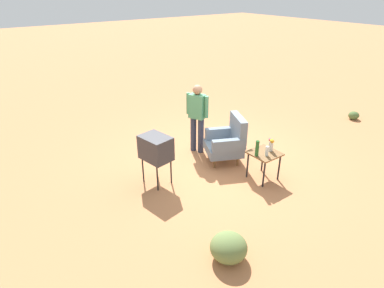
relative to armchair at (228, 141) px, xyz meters
The scene contains 10 objects.
ground_plane 0.58m from the armchair, 142.15° to the right, with size 60.00×60.00×0.00m, color #C17A4C.
armchair is the anchor object (origin of this frame).
side_table 1.01m from the armchair, ahead, with size 0.56×0.56×0.60m.
tv_on_stand 1.79m from the armchair, 94.66° to the right, with size 0.67×0.54×1.03m.
person_standing 0.94m from the armchair, 160.81° to the right, with size 0.53×0.34×1.64m.
bottle_wine_green 1.04m from the armchair, ahead, with size 0.07×0.07×0.32m, color #1E5623.
bottle_short_clear 1.13m from the armchair, ahead, with size 0.06×0.06×0.20m, color silver.
flower_vase 1.07m from the armchair, 12.92° to the left, with size 0.14×0.10×0.27m.
shrub_near 4.76m from the armchair, 85.91° to the left, with size 0.31×0.31×0.24m, color #516B38.
shrub_lone 2.99m from the armchair, 41.41° to the right, with size 0.55×0.55×0.42m, color olive.
Camera 1 is at (5.01, -4.31, 3.65)m, focal length 30.34 mm.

